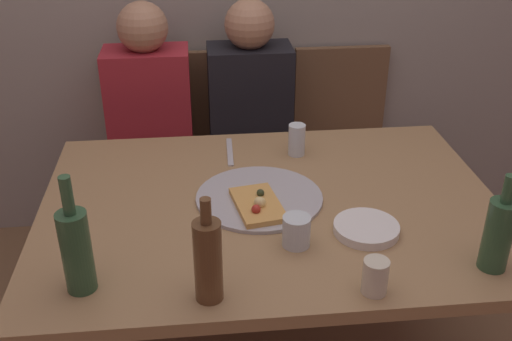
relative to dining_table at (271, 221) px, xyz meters
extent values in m
cube|color=#99754C|center=(0.00, 0.00, 0.05)|extent=(1.44, 1.05, 0.04)
cylinder|color=#99754C|center=(-0.66, 0.46, -0.31)|extent=(0.06, 0.06, 0.68)
cylinder|color=#99754C|center=(0.66, 0.46, -0.31)|extent=(0.06, 0.06, 0.68)
cylinder|color=#ADADB2|center=(-0.03, 0.02, 0.08)|extent=(0.40, 0.40, 0.01)
cube|color=tan|center=(-0.05, -0.04, 0.09)|extent=(0.17, 0.24, 0.02)
sphere|color=#EAD184|center=(-0.04, -0.06, 0.11)|extent=(0.04, 0.04, 0.04)
sphere|color=#2D381E|center=(-0.03, 0.00, 0.11)|extent=(0.02, 0.02, 0.02)
sphere|color=#B22D23|center=(-0.06, -0.10, 0.11)|extent=(0.03, 0.03, 0.03)
cylinder|color=#2D5133|center=(-0.53, -0.36, 0.18)|extent=(0.08, 0.08, 0.22)
cylinder|color=#2D5133|center=(-0.53, -0.36, 0.34)|extent=(0.03, 0.03, 0.10)
cylinder|color=#2D5133|center=(0.54, -0.39, 0.17)|extent=(0.07, 0.07, 0.20)
cylinder|color=#2D5133|center=(0.54, -0.39, 0.31)|extent=(0.03, 0.03, 0.08)
cylinder|color=brown|center=(-0.21, -0.43, 0.18)|extent=(0.07, 0.07, 0.22)
cylinder|color=brown|center=(-0.21, -0.43, 0.32)|extent=(0.03, 0.03, 0.07)
cylinder|color=beige|center=(0.20, -0.45, 0.12)|extent=(0.07, 0.07, 0.09)
cylinder|color=silver|center=(0.13, 0.33, 0.13)|extent=(0.06, 0.06, 0.12)
cylinder|color=silver|center=(0.04, -0.23, 0.12)|extent=(0.08, 0.08, 0.09)
cylinder|color=white|center=(0.25, -0.19, 0.08)|extent=(0.19, 0.19, 0.03)
cube|color=#B7B7BC|center=(-0.11, 0.37, 0.07)|extent=(0.03, 0.22, 0.01)
cube|color=brown|center=(-0.42, 0.84, -0.20)|extent=(0.44, 0.44, 0.05)
cube|color=brown|center=(-0.42, 1.04, 0.02)|extent=(0.44, 0.04, 0.45)
cylinder|color=brown|center=(-0.23, 0.65, -0.44)|extent=(0.04, 0.04, 0.42)
cylinder|color=brown|center=(-0.61, 0.65, -0.44)|extent=(0.04, 0.04, 0.42)
cylinder|color=brown|center=(-0.23, 1.03, -0.44)|extent=(0.04, 0.04, 0.42)
cylinder|color=brown|center=(-0.61, 1.03, -0.44)|extent=(0.04, 0.04, 0.42)
cube|color=brown|center=(0.02, 0.84, -0.20)|extent=(0.44, 0.44, 0.05)
cube|color=brown|center=(0.02, 1.04, 0.02)|extent=(0.44, 0.04, 0.45)
cylinder|color=brown|center=(0.21, 0.65, -0.44)|extent=(0.04, 0.04, 0.42)
cylinder|color=brown|center=(-0.17, 0.65, -0.44)|extent=(0.04, 0.04, 0.42)
cylinder|color=brown|center=(0.21, 1.03, -0.44)|extent=(0.04, 0.04, 0.42)
cylinder|color=brown|center=(-0.17, 1.03, -0.44)|extent=(0.04, 0.04, 0.42)
cube|color=brown|center=(0.47, 0.84, -0.20)|extent=(0.44, 0.44, 0.05)
cube|color=brown|center=(0.47, 1.04, 0.02)|extent=(0.44, 0.04, 0.45)
cylinder|color=brown|center=(0.66, 0.65, -0.44)|extent=(0.04, 0.04, 0.42)
cylinder|color=brown|center=(0.28, 0.65, -0.44)|extent=(0.04, 0.04, 0.42)
cylinder|color=brown|center=(0.66, 1.03, -0.44)|extent=(0.04, 0.04, 0.42)
cylinder|color=brown|center=(0.28, 1.03, -0.44)|extent=(0.04, 0.04, 0.42)
cube|color=maroon|center=(-0.42, 0.86, 0.06)|extent=(0.36, 0.22, 0.52)
sphere|color=#A87A5B|center=(-0.42, 0.86, 0.41)|extent=(0.21, 0.21, 0.21)
cylinder|color=#3F0E12|center=(-0.34, 0.66, -0.20)|extent=(0.12, 0.40, 0.12)
cylinder|color=#3F0E12|center=(-0.50, 0.66, -0.20)|extent=(0.12, 0.40, 0.12)
cylinder|color=#3F0E12|center=(-0.34, 0.46, -0.43)|extent=(0.11, 0.11, 0.45)
cylinder|color=#3F0E12|center=(-0.50, 0.46, -0.43)|extent=(0.11, 0.11, 0.45)
cube|color=black|center=(0.02, 0.86, 0.06)|extent=(0.36, 0.22, 0.52)
sphere|color=#A87A5B|center=(0.02, 0.86, 0.41)|extent=(0.21, 0.21, 0.21)
cylinder|color=black|center=(0.10, 0.66, -0.20)|extent=(0.12, 0.40, 0.12)
cylinder|color=black|center=(-0.06, 0.66, -0.20)|extent=(0.12, 0.40, 0.12)
cylinder|color=black|center=(0.10, 0.46, -0.43)|extent=(0.11, 0.11, 0.45)
cylinder|color=black|center=(-0.06, 0.46, -0.43)|extent=(0.11, 0.11, 0.45)
camera|label=1|loc=(-0.22, -1.61, 1.06)|focal=42.31mm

